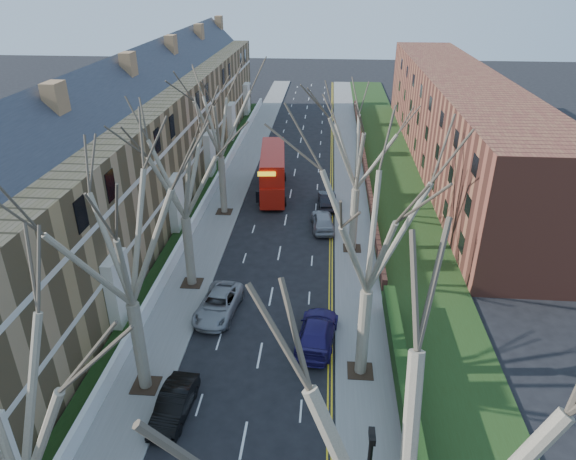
# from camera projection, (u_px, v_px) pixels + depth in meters

# --- Properties ---
(pavement_left) EXTENTS (3.00, 102.00, 0.12)m
(pavement_left) POSITION_uv_depth(u_px,v_px,m) (241.00, 170.00, 56.61)
(pavement_left) COLOR slate
(pavement_left) RESTS_ON ground
(pavement_right) EXTENTS (3.00, 102.00, 0.12)m
(pavement_right) POSITION_uv_depth(u_px,v_px,m) (350.00, 173.00, 55.76)
(pavement_right) COLOR slate
(pavement_right) RESTS_ON ground
(terrace_left) EXTENTS (9.70, 78.00, 13.60)m
(terrace_left) POSITION_uv_depth(u_px,v_px,m) (143.00, 143.00, 47.56)
(terrace_left) COLOR #97794D
(terrace_left) RESTS_ON ground
(flats_right) EXTENTS (13.97, 54.00, 10.00)m
(flats_right) POSITION_uv_depth(u_px,v_px,m) (456.00, 121.00, 56.28)
(flats_right) COLOR brown
(flats_right) RESTS_ON ground
(wall_hedge_right) EXTENTS (0.70, 24.00, 1.80)m
(wall_hedge_right) POSITION_uv_depth(u_px,v_px,m) (414.00, 452.00, 22.28)
(wall_hedge_right) COLOR brown
(wall_hedge_right) RESTS_ON ground
(front_wall_left) EXTENTS (0.30, 78.00, 1.00)m
(front_wall_left) POSITION_uv_depth(u_px,v_px,m) (210.00, 193.00, 49.36)
(front_wall_left) COLOR white
(front_wall_left) RESTS_ON ground
(grass_verge_right) EXTENTS (6.00, 102.00, 0.06)m
(grass_verge_right) POSITION_uv_depth(u_px,v_px,m) (392.00, 174.00, 55.41)
(grass_verge_right) COLOR #213613
(grass_verge_right) RESTS_ON ground
(tree_left_mid) EXTENTS (10.50, 10.50, 14.71)m
(tree_left_mid) POSITION_uv_depth(u_px,v_px,m) (120.00, 227.00, 22.95)
(tree_left_mid) COLOR #746753
(tree_left_mid) RESTS_ON ground
(tree_left_far) EXTENTS (10.15, 10.15, 14.22)m
(tree_left_far) POSITION_uv_depth(u_px,v_px,m) (180.00, 160.00, 31.99)
(tree_left_far) COLOR #746753
(tree_left_far) RESTS_ON ground
(tree_left_dist) EXTENTS (10.50, 10.50, 14.71)m
(tree_left_dist) POSITION_uv_depth(u_px,v_px,m) (218.00, 109.00, 42.51)
(tree_left_dist) COLOR #746753
(tree_left_dist) RESTS_ON ground
(tree_right_mid) EXTENTS (10.50, 10.50, 14.71)m
(tree_right_mid) POSITION_uv_depth(u_px,v_px,m) (373.00, 216.00, 23.93)
(tree_right_mid) COLOR #746753
(tree_right_mid) RESTS_ON ground
(tree_right_far) EXTENTS (10.15, 10.15, 14.22)m
(tree_right_far) POSITION_uv_depth(u_px,v_px,m) (359.00, 136.00, 36.52)
(tree_right_far) COLOR #746753
(tree_right_far) RESTS_ON ground
(double_decker_bus) EXTENTS (3.21, 10.13, 4.21)m
(double_decker_bus) POSITION_uv_depth(u_px,v_px,m) (273.00, 173.00, 50.21)
(double_decker_bus) COLOR #AB160C
(double_decker_bus) RESTS_ON ground
(car_left_mid) EXTENTS (1.70, 4.20, 1.36)m
(car_left_mid) POSITION_uv_depth(u_px,v_px,m) (174.00, 404.00, 25.30)
(car_left_mid) COLOR black
(car_left_mid) RESTS_ON ground
(car_left_far) EXTENTS (2.84, 5.22, 1.39)m
(car_left_far) POSITION_uv_depth(u_px,v_px,m) (218.00, 304.00, 32.86)
(car_left_far) COLOR gray
(car_left_far) RESTS_ON ground
(car_right_near) EXTENTS (2.72, 5.44, 1.52)m
(car_right_near) POSITION_uv_depth(u_px,v_px,m) (317.00, 332.00, 30.26)
(car_right_near) COLOR navy
(car_right_near) RESTS_ON ground
(car_right_mid) EXTENTS (2.23, 4.58, 1.50)m
(car_right_mid) POSITION_uv_depth(u_px,v_px,m) (323.00, 221.00, 43.68)
(car_right_mid) COLOR gray
(car_right_mid) RESTS_ON ground
(car_right_far) EXTENTS (1.83, 4.37, 1.40)m
(car_right_far) POSITION_uv_depth(u_px,v_px,m) (327.00, 200.00, 47.77)
(car_right_far) COLOR black
(car_right_far) RESTS_ON ground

